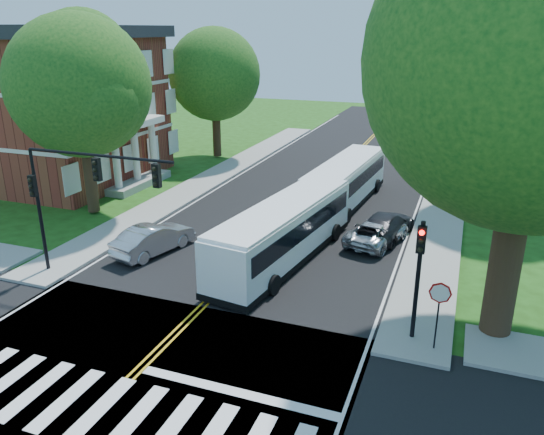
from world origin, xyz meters
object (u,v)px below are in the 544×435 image
at_px(signal_nw, 78,186).
at_px(bus_follow, 345,182).
at_px(dark_sedan, 386,225).
at_px(signal_ne, 419,266).
at_px(bus_lead, 284,231).
at_px(hatchback, 154,239).
at_px(suv, 377,232).

relative_size(signal_nw, bus_follow, 0.65).
height_order(signal_nw, dark_sedan, signal_nw).
distance_m(signal_ne, bus_lead, 8.42).
bearing_deg(hatchback, dark_sedan, -135.29).
bearing_deg(signal_ne, bus_lead, 142.74).
height_order(signal_nw, signal_ne, signal_nw).
xyz_separation_m(signal_ne, suv, (-2.78, 8.75, -2.33)).
bearing_deg(bus_follow, signal_nw, 65.15).
xyz_separation_m(signal_nw, signal_ne, (14.06, 0.01, -1.41)).
bearing_deg(dark_sedan, bus_lead, 59.56).
bearing_deg(hatchback, suv, -138.69).
relative_size(signal_ne, suv, 0.98).
relative_size(suv, dark_sedan, 0.94).
height_order(signal_nw, bus_follow, signal_nw).
xyz_separation_m(hatchback, dark_sedan, (10.50, 6.06, -0.04)).
xyz_separation_m(bus_lead, dark_sedan, (4.11, 4.68, -0.81)).
bearing_deg(hatchback, bus_lead, -153.08).
distance_m(bus_lead, suv, 5.41).
bearing_deg(signal_ne, bus_follow, 111.82).
xyz_separation_m(signal_nw, dark_sedan, (11.57, 9.71, -3.67)).
bearing_deg(dark_sedan, suv, 83.81).
relative_size(signal_ne, bus_follow, 0.40).
height_order(signal_nw, hatchback, signal_nw).
distance_m(signal_nw, signal_ne, 14.13).
bearing_deg(suv, dark_sedan, -92.17).
distance_m(signal_nw, bus_lead, 9.44).
bearing_deg(signal_ne, dark_sedan, 104.38).
bearing_deg(bus_follow, bus_lead, 89.97).
relative_size(signal_nw, signal_ne, 1.62).
height_order(bus_lead, suv, bus_lead).
relative_size(signal_nw, bus_lead, 0.64).
distance_m(signal_nw, dark_sedan, 15.55).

